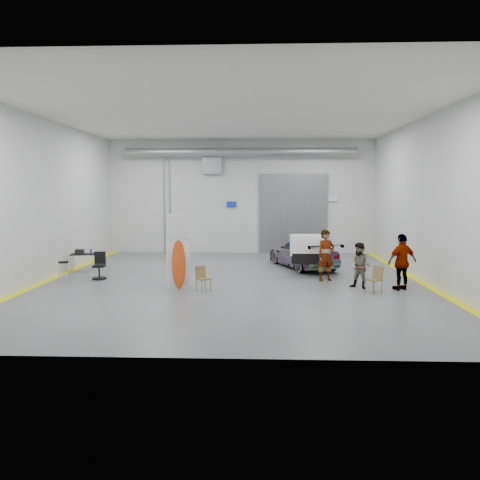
{
  "coord_description": "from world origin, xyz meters",
  "views": [
    {
      "loc": [
        0.9,
        -16.94,
        3.31
      ],
      "look_at": [
        0.25,
        0.23,
        1.5
      ],
      "focal_mm": 35.0,
      "sensor_mm": 36.0,
      "label": 1
    }
  ],
  "objects_px": {
    "person_c": "(402,262)",
    "surfboard_display": "(177,257)",
    "office_chair": "(100,267)",
    "folding_chair_far": "(374,285)",
    "shop_stool": "(64,272)",
    "folding_chair_near": "(203,284)",
    "work_table": "(84,254)",
    "sedan_car": "(303,253)",
    "person_b": "(360,266)",
    "person_a": "(326,255)"
  },
  "relations": [
    {
      "from": "shop_stool",
      "to": "person_b",
      "type": "bearing_deg",
      "value": -3.93
    },
    {
      "from": "shop_stool",
      "to": "office_chair",
      "type": "distance_m",
      "value": 1.3
    },
    {
      "from": "sedan_car",
      "to": "person_c",
      "type": "height_order",
      "value": "person_c"
    },
    {
      "from": "folding_chair_near",
      "to": "surfboard_display",
      "type": "bearing_deg",
      "value": 118.53
    },
    {
      "from": "folding_chair_far",
      "to": "work_table",
      "type": "distance_m",
      "value": 11.61
    },
    {
      "from": "work_table",
      "to": "folding_chair_near",
      "type": "bearing_deg",
      "value": -34.65
    },
    {
      "from": "work_table",
      "to": "person_a",
      "type": "bearing_deg",
      "value": -10.11
    },
    {
      "from": "person_a",
      "to": "person_b",
      "type": "bearing_deg",
      "value": -78.26
    },
    {
      "from": "shop_stool",
      "to": "office_chair",
      "type": "xyz_separation_m",
      "value": [
        1.08,
        0.71,
        0.06
      ]
    },
    {
      "from": "person_b",
      "to": "shop_stool",
      "type": "xyz_separation_m",
      "value": [
        -10.51,
        0.72,
        -0.41
      ]
    },
    {
      "from": "sedan_car",
      "to": "person_a",
      "type": "bearing_deg",
      "value": 79.93
    },
    {
      "from": "surfboard_display",
      "to": "shop_stool",
      "type": "bearing_deg",
      "value": 151.93
    },
    {
      "from": "person_c",
      "to": "folding_chair_far",
      "type": "height_order",
      "value": "person_c"
    },
    {
      "from": "surfboard_display",
      "to": "work_table",
      "type": "xyz_separation_m",
      "value": [
        -4.46,
        3.35,
        -0.37
      ]
    },
    {
      "from": "person_b",
      "to": "shop_stool",
      "type": "distance_m",
      "value": 10.54
    },
    {
      "from": "person_a",
      "to": "office_chair",
      "type": "height_order",
      "value": "person_a"
    },
    {
      "from": "folding_chair_near",
      "to": "folding_chair_far",
      "type": "xyz_separation_m",
      "value": [
        5.54,
        -0.12,
        0.02
      ]
    },
    {
      "from": "person_c",
      "to": "folding_chair_far",
      "type": "distance_m",
      "value": 1.4
    },
    {
      "from": "folding_chair_far",
      "to": "surfboard_display",
      "type": "bearing_deg",
      "value": -128.36
    },
    {
      "from": "surfboard_display",
      "to": "work_table",
      "type": "bearing_deg",
      "value": 127.49
    },
    {
      "from": "office_chair",
      "to": "surfboard_display",
      "type": "bearing_deg",
      "value": -33.5
    },
    {
      "from": "person_a",
      "to": "folding_chair_far",
      "type": "xyz_separation_m",
      "value": [
        1.24,
        -2.12,
        -0.67
      ]
    },
    {
      "from": "person_a",
      "to": "surfboard_display",
      "type": "height_order",
      "value": "surfboard_display"
    },
    {
      "from": "folding_chair_far",
      "to": "office_chair",
      "type": "height_order",
      "value": "office_chair"
    },
    {
      "from": "surfboard_display",
      "to": "office_chair",
      "type": "xyz_separation_m",
      "value": [
        -3.23,
        1.66,
        -0.65
      ]
    },
    {
      "from": "surfboard_display",
      "to": "folding_chair_near",
      "type": "bearing_deg",
      "value": -38.17
    },
    {
      "from": "person_a",
      "to": "person_b",
      "type": "relative_size",
      "value": 1.2
    },
    {
      "from": "surfboard_display",
      "to": "person_a",
      "type": "bearing_deg",
      "value": 1.45
    },
    {
      "from": "office_chair",
      "to": "person_b",
      "type": "bearing_deg",
      "value": -14.91
    },
    {
      "from": "person_c",
      "to": "folding_chair_near",
      "type": "relative_size",
      "value": 2.3
    },
    {
      "from": "surfboard_display",
      "to": "folding_chair_far",
      "type": "relative_size",
      "value": 3.06
    },
    {
      "from": "person_c",
      "to": "surfboard_display",
      "type": "height_order",
      "value": "surfboard_display"
    },
    {
      "from": "person_c",
      "to": "shop_stool",
      "type": "height_order",
      "value": "person_c"
    },
    {
      "from": "person_a",
      "to": "folding_chair_far",
      "type": "relative_size",
      "value": 2.15
    },
    {
      "from": "person_c",
      "to": "folding_chair_near",
      "type": "xyz_separation_m",
      "value": [
        -6.61,
        -0.48,
        -0.69
      ]
    },
    {
      "from": "person_c",
      "to": "folding_chair_far",
      "type": "relative_size",
      "value": 2.15
    },
    {
      "from": "sedan_car",
      "to": "person_b",
      "type": "relative_size",
      "value": 2.74
    },
    {
      "from": "person_a",
      "to": "shop_stool",
      "type": "height_order",
      "value": "person_a"
    },
    {
      "from": "person_b",
      "to": "office_chair",
      "type": "bearing_deg",
      "value": -151.29
    },
    {
      "from": "folding_chair_far",
      "to": "person_a",
      "type": "bearing_deg",
      "value": 176.37
    },
    {
      "from": "work_table",
      "to": "office_chair",
      "type": "relative_size",
      "value": 1.24
    },
    {
      "from": "shop_stool",
      "to": "folding_chair_far",
      "type": "bearing_deg",
      "value": -7.69
    },
    {
      "from": "sedan_car",
      "to": "surfboard_display",
      "type": "relative_size",
      "value": 1.6
    },
    {
      "from": "folding_chair_near",
      "to": "shop_stool",
      "type": "xyz_separation_m",
      "value": [
        -5.25,
        1.34,
        0.12
      ]
    },
    {
      "from": "sedan_car",
      "to": "shop_stool",
      "type": "height_order",
      "value": "sedan_car"
    },
    {
      "from": "person_a",
      "to": "office_chair",
      "type": "distance_m",
      "value": 8.49
    },
    {
      "from": "office_chair",
      "to": "person_a",
      "type": "bearing_deg",
      "value": -6.58
    },
    {
      "from": "shop_stool",
      "to": "sedan_car",
      "type": "bearing_deg",
      "value": 22.29
    },
    {
      "from": "surfboard_display",
      "to": "person_c",
      "type": "bearing_deg",
      "value": -14.97
    },
    {
      "from": "folding_chair_near",
      "to": "work_table",
      "type": "distance_m",
      "value": 6.59
    }
  ]
}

